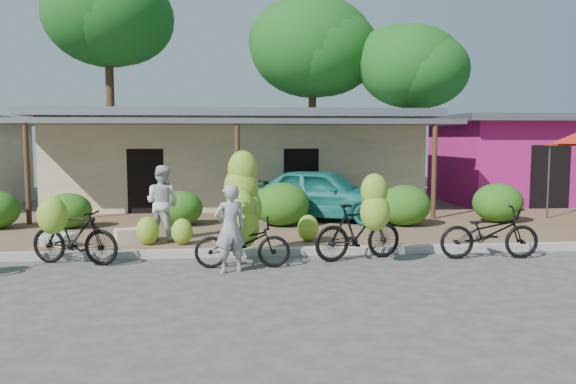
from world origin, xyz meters
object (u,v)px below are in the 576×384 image
at_px(sack_far, 58,240).
at_px(vendor, 230,228).
at_px(bike_right, 362,226).
at_px(bystander, 162,203).
at_px(tree_far_center, 104,14).
at_px(tree_near_right, 406,65).
at_px(bike_far_right, 489,233).
at_px(tree_center_right, 308,46).
at_px(bike_center, 242,220).
at_px(bike_left, 72,234).
at_px(teal_van, 322,194).
at_px(sack_near, 135,235).

xyz_separation_m(sack_far, vendor, (3.68, -2.19, 0.54)).
distance_m(bike_right, bystander, 4.63).
distance_m(tree_far_center, tree_near_right, 13.27).
bearing_deg(bike_right, vendor, 88.86).
distance_m(tree_far_center, bike_right, 18.35).
relative_size(tree_near_right, bike_far_right, 3.61).
distance_m(tree_center_right, bike_center, 16.78).
relative_size(bike_right, bystander, 1.15).
xyz_separation_m(bike_center, bystander, (-1.78, 2.16, 0.11)).
relative_size(bike_left, vendor, 1.17).
height_order(bike_right, bike_far_right, bike_right).
bearing_deg(tree_center_right, vendor, -102.21).
xyz_separation_m(tree_center_right, bike_right, (-0.90, -15.35, -5.96)).
distance_m(sack_far, vendor, 4.32).
height_order(tree_center_right, bystander, tree_center_right).
distance_m(bike_center, bike_far_right, 4.97).
bearing_deg(bike_center, vendor, 161.84).
height_order(vendor, teal_van, vendor).
bearing_deg(bike_far_right, tree_near_right, -6.96).
xyz_separation_m(tree_near_right, bike_right, (-4.90, -13.35, -4.89)).
bearing_deg(vendor, tree_center_right, -120.88).
distance_m(tree_center_right, bike_left, 17.60).
height_order(bike_center, sack_far, bike_center).
bearing_deg(sack_near, bike_far_right, -14.56).
distance_m(tree_near_right, sack_near, 15.85).
height_order(tree_far_center, vendor, tree_far_center).
xyz_separation_m(bike_left, vendor, (3.00, -0.81, 0.19)).
relative_size(tree_center_right, bike_right, 4.52).
height_order(bike_center, teal_van, bike_center).
bearing_deg(tree_far_center, bike_center, -68.88).
distance_m(bike_center, bystander, 2.80).
bearing_deg(tree_center_right, sack_far, -117.34).
height_order(bike_left, vendor, vendor).
relative_size(bike_right, sack_far, 2.61).
distance_m(bike_left, bystander, 2.47).
bearing_deg(bystander, teal_van, -118.53).
distance_m(tree_far_center, bike_center, 17.43).
height_order(tree_near_right, sack_far, tree_near_right).
distance_m(bike_far_right, teal_van, 5.59).
bearing_deg(bike_far_right, sack_near, 78.21).
bearing_deg(sack_far, bike_left, -63.96).
xyz_separation_m(bike_far_right, bystander, (-6.73, 2.09, 0.44)).
bearing_deg(bystander, sack_far, 42.02).
bearing_deg(bike_center, bike_left, 88.65).
bearing_deg(bike_left, sack_near, -8.34).
bearing_deg(bike_left, teal_van, -31.66).
bearing_deg(bike_left, tree_far_center, 27.29).
bearing_deg(teal_van, vendor, -179.72).
height_order(bike_far_right, teal_van, teal_van).
height_order(tree_center_right, bike_far_right, tree_center_right).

